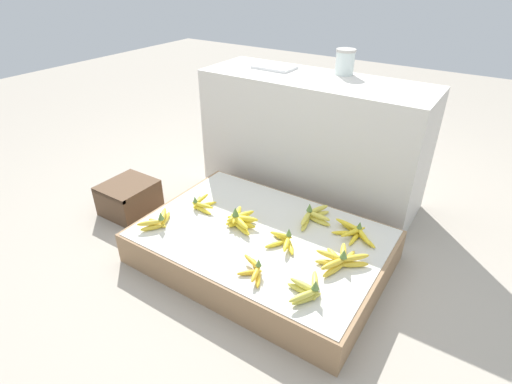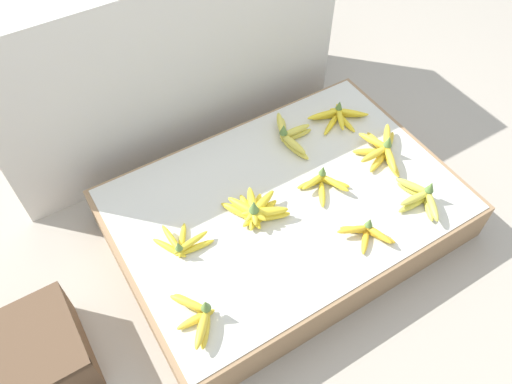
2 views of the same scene
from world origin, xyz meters
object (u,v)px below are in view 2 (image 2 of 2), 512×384
object	(u,v)px
banana_bunch_back_midright	(290,135)
wooden_crate	(38,356)
banana_bunch_front_right	(420,198)
banana_bunch_middle_left	(182,244)
banana_bunch_front_midright	(367,233)
banana_bunch_middle_midright	(323,184)
banana_bunch_middle_right	(382,150)
banana_bunch_middle_midleft	(255,211)
banana_bunch_back_right	(338,116)
banana_bunch_front_left	(197,316)

from	to	relation	value
banana_bunch_back_midright	wooden_crate	bearing A→B (deg)	-165.42
wooden_crate	banana_bunch_back_midright	size ratio (longest dim) A/B	1.18
banana_bunch_front_right	banana_bunch_middle_left	world-z (taller)	banana_bunch_front_right
banana_bunch_front_midright	banana_bunch_middle_left	size ratio (longest dim) A/B	0.91
banana_bunch_front_midright	banana_bunch_middle_midright	bearing A→B (deg)	89.41
banana_bunch_front_right	banana_bunch_middle_left	size ratio (longest dim) A/B	1.25
banana_bunch_front_right	banana_bunch_middle_midright	world-z (taller)	banana_bunch_front_right
banana_bunch_middle_midright	banana_bunch_middle_right	bearing A→B (deg)	3.05
banana_bunch_middle_midleft	banana_bunch_back_midright	distance (m)	0.40
banana_bunch_front_midright	banana_bunch_front_right	bearing A→B (deg)	3.22
banana_bunch_back_right	banana_bunch_middle_left	bearing A→B (deg)	-165.14
banana_bunch_middle_left	banana_bunch_middle_right	xyz separation A→B (m)	(0.87, -0.03, 0.01)
banana_bunch_back_right	banana_bunch_middle_midright	bearing A→B (deg)	-135.78
banana_bunch_middle_midleft	banana_bunch_back_midright	world-z (taller)	banana_bunch_middle_midleft
banana_bunch_middle_midright	banana_bunch_front_left	bearing A→B (deg)	-160.96
banana_bunch_front_left	banana_bunch_back_midright	world-z (taller)	banana_bunch_back_midright
banana_bunch_front_right	banana_bunch_middle_midleft	size ratio (longest dim) A/B	1.13
banana_bunch_middle_midleft	banana_bunch_middle_midright	xyz separation A→B (m)	(0.28, -0.02, -0.01)
banana_bunch_middle_right	banana_bunch_back_midright	xyz separation A→B (m)	(-0.26, 0.26, 0.00)
banana_bunch_front_midright	banana_bunch_front_left	bearing A→B (deg)	177.01
banana_bunch_middle_midleft	banana_bunch_front_right	bearing A→B (deg)	-25.89
banana_bunch_front_left	banana_bunch_back_right	bearing A→B (deg)	27.97
banana_bunch_front_midright	banana_bunch_middle_midleft	size ratio (longest dim) A/B	0.82
banana_bunch_back_right	wooden_crate	bearing A→B (deg)	-168.14
banana_bunch_front_midright	banana_bunch_middle_midleft	xyz separation A→B (m)	(-0.28, 0.28, 0.01)
banana_bunch_middle_left	banana_bunch_back_right	size ratio (longest dim) A/B	0.72
wooden_crate	banana_bunch_middle_left	world-z (taller)	banana_bunch_middle_left
banana_bunch_front_left	banana_bunch_back_right	xyz separation A→B (m)	(0.92, 0.49, -0.00)
banana_bunch_middle_left	banana_bunch_middle_midleft	xyz separation A→B (m)	(0.28, -0.02, 0.01)
banana_bunch_front_midright	banana_bunch_middle_right	bearing A→B (deg)	42.23
banana_bunch_front_right	banana_bunch_middle_midleft	bearing A→B (deg)	154.11
banana_bunch_middle_midright	wooden_crate	bearing A→B (deg)	-178.54
banana_bunch_middle_midright	banana_bunch_back_midright	distance (m)	0.27
banana_bunch_front_right	banana_bunch_front_midright	bearing A→B (deg)	-176.78
banana_bunch_front_left	banana_bunch_middle_midleft	size ratio (longest dim) A/B	1.07
banana_bunch_middle_left	banana_bunch_back_right	distance (m)	0.87
banana_bunch_middle_left	banana_bunch_middle_midright	distance (m)	0.57
banana_bunch_back_midright	banana_bunch_back_right	world-z (taller)	banana_bunch_back_midright
banana_bunch_front_left	banana_bunch_middle_left	xyz separation A→B (m)	(0.08, 0.26, -0.01)
banana_bunch_front_left	banana_bunch_front_right	xyz separation A→B (m)	(0.91, -0.02, 0.00)
banana_bunch_middle_midright	banana_bunch_front_midright	bearing A→B (deg)	-90.59
banana_bunch_middle_right	banana_bunch_front_midright	bearing A→B (deg)	-137.77
banana_bunch_front_left	banana_bunch_front_right	distance (m)	0.91
banana_bunch_front_right	banana_bunch_middle_right	distance (m)	0.26
wooden_crate	banana_bunch_back_right	xyz separation A→B (m)	(1.39, 0.29, 0.11)
banana_bunch_front_midright	banana_bunch_middle_left	xyz separation A→B (m)	(-0.57, 0.30, -0.00)
banana_bunch_middle_right	banana_bunch_back_midright	size ratio (longest dim) A/B	0.95
banana_bunch_front_right	banana_bunch_middle_midleft	xyz separation A→B (m)	(-0.55, 0.26, 0.00)
banana_bunch_front_midright	banana_bunch_middle_left	world-z (taller)	banana_bunch_front_midright
banana_bunch_front_right	banana_bunch_back_right	size ratio (longest dim) A/B	0.91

